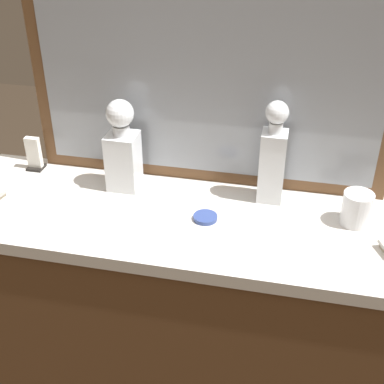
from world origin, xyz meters
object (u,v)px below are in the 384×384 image
Objects in this scene: crystal_decanter_far_right at (273,162)px; crystal_tumbler_center at (356,210)px; crystal_decanter_center at (123,154)px; porcelain_dish at (205,217)px; napkin_holder at (34,156)px.

crystal_decanter_far_right reaches higher than crystal_tumbler_center.
porcelain_dish is (0.27, -0.12, -0.11)m from crystal_decanter_center.
crystal_decanter_center is 0.32m from porcelain_dish.
crystal_decanter_center is at bearing -176.86° from crystal_decanter_far_right.
crystal_tumbler_center reaches higher than porcelain_dish.
crystal_decanter_center is 2.97× the size of crystal_tumbler_center.
crystal_tumbler_center is at bearing -4.45° from crystal_decanter_center.
porcelain_dish is at bearing -138.31° from crystal_decanter_far_right.
crystal_decanter_center is 0.44m from crystal_decanter_far_right.
crystal_decanter_center is at bearing -8.03° from napkin_holder.
porcelain_dish is (-0.16, -0.15, -0.12)m from crystal_decanter_far_right.
napkin_holder is at bearing 178.42° from crystal_decanter_far_right.
napkin_holder is (-0.32, 0.04, -0.07)m from crystal_decanter_center.
crystal_decanter_far_right is at bearing 162.22° from crystal_tumbler_center.
crystal_decanter_far_right reaches higher than napkin_holder.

